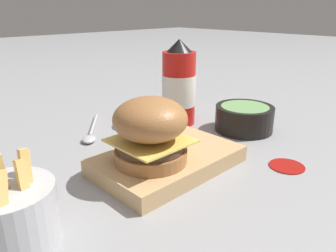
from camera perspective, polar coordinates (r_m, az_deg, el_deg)
ground_plane at (r=0.59m, az=7.35°, el=-7.19°), size 6.00×6.00×0.00m
serving_board at (r=0.58m, az=-0.00°, el=-6.01°), size 0.25×0.16×0.03m
burger at (r=0.52m, az=-3.08°, el=-0.74°), size 0.12×0.12×0.11m
ketchup_bottle at (r=0.78m, az=1.90°, el=6.89°), size 0.08×0.08×0.20m
fries_basket at (r=0.44m, az=-25.78°, el=-13.83°), size 0.11×0.11×0.12m
side_bowl at (r=0.77m, az=13.12°, el=1.44°), size 0.13×0.13×0.06m
spoon at (r=0.74m, az=-13.33°, el=-1.32°), size 0.13×0.16×0.01m
ketchup_puddle at (r=0.62m, az=19.99°, el=-6.51°), size 0.06×0.06×0.00m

